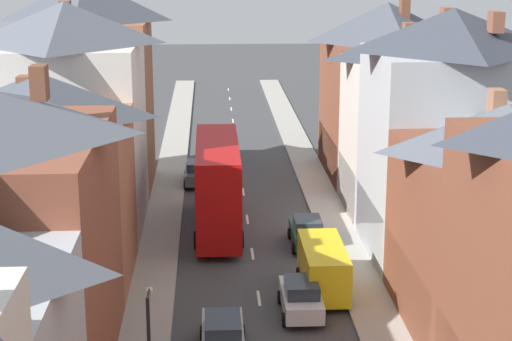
{
  "coord_description": "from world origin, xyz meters",
  "views": [
    {
      "loc": [
        -2.22,
        -13.53,
        16.28
      ],
      "look_at": [
        0.8,
        40.8,
        1.8
      ],
      "focal_mm": 60.0,
      "sensor_mm": 36.0,
      "label": 1
    }
  ],
  "objects_px": {
    "car_parked_left_a": "(307,232)",
    "car_parked_right_a": "(198,172)",
    "double_decker_bus_lead": "(218,184)",
    "delivery_van": "(323,267)",
    "car_near_silver": "(215,150)",
    "car_mid_white": "(301,297)",
    "car_parked_left_b": "(223,335)"
  },
  "relations": [
    {
      "from": "car_parked_left_a",
      "to": "car_parked_right_a",
      "type": "distance_m",
      "value": 14.41
    },
    {
      "from": "double_decker_bus_lead",
      "to": "delivery_van",
      "type": "height_order",
      "value": "double_decker_bus_lead"
    },
    {
      "from": "car_near_silver",
      "to": "car_parked_right_a",
      "type": "distance_m",
      "value": 6.86
    },
    {
      "from": "double_decker_bus_lead",
      "to": "car_mid_white",
      "type": "relative_size",
      "value": 2.71
    },
    {
      "from": "car_near_silver",
      "to": "car_parked_left_a",
      "type": "distance_m",
      "value": 20.35
    },
    {
      "from": "car_parked_right_a",
      "to": "delivery_van",
      "type": "height_order",
      "value": "delivery_van"
    },
    {
      "from": "car_mid_white",
      "to": "car_near_silver",
      "type": "bearing_deg",
      "value": 97.14
    },
    {
      "from": "car_near_silver",
      "to": "car_parked_left_a",
      "type": "relative_size",
      "value": 1.07
    },
    {
      "from": "car_parked_right_a",
      "to": "car_parked_left_b",
      "type": "distance_m",
      "value": 25.77
    },
    {
      "from": "car_parked_left_b",
      "to": "car_mid_white",
      "type": "xyz_separation_m",
      "value": [
        3.6,
        3.72,
        -0.0
      ]
    },
    {
      "from": "car_parked_left_a",
      "to": "car_mid_white",
      "type": "bearing_deg",
      "value": -98.22
    },
    {
      "from": "car_parked_right_a",
      "to": "delivery_van",
      "type": "xyz_separation_m",
      "value": [
        6.2,
        -19.65,
        0.49
      ]
    },
    {
      "from": "car_near_silver",
      "to": "car_parked_right_a",
      "type": "bearing_deg",
      "value": -100.92
    },
    {
      "from": "double_decker_bus_lead",
      "to": "car_near_silver",
      "type": "distance_m",
      "value": 16.97
    },
    {
      "from": "car_near_silver",
      "to": "car_parked_left_b",
      "type": "bearing_deg",
      "value": -90.0
    },
    {
      "from": "car_parked_right_a",
      "to": "car_parked_left_b",
      "type": "height_order",
      "value": "car_parked_right_a"
    },
    {
      "from": "car_near_silver",
      "to": "car_parked_left_a",
      "type": "xyz_separation_m",
      "value": [
        4.9,
        -19.75,
        0.02
      ]
    },
    {
      "from": "car_parked_left_b",
      "to": "car_parked_left_a",
      "type": "bearing_deg",
      "value": 68.94
    },
    {
      "from": "car_near_silver",
      "to": "car_parked_right_a",
      "type": "height_order",
      "value": "car_parked_right_a"
    },
    {
      "from": "car_parked_left_b",
      "to": "double_decker_bus_lead",
      "type": "bearing_deg",
      "value": 90.03
    },
    {
      "from": "car_parked_right_a",
      "to": "delivery_van",
      "type": "bearing_deg",
      "value": -72.49
    },
    {
      "from": "car_parked_left_a",
      "to": "delivery_van",
      "type": "height_order",
      "value": "delivery_van"
    },
    {
      "from": "car_mid_white",
      "to": "delivery_van",
      "type": "bearing_deg",
      "value": 61.14
    },
    {
      "from": "car_mid_white",
      "to": "car_parked_left_a",
      "type": "bearing_deg",
      "value": 81.78
    },
    {
      "from": "car_parked_left_b",
      "to": "car_near_silver",
      "type": "bearing_deg",
      "value": 90.0
    },
    {
      "from": "car_near_silver",
      "to": "car_mid_white",
      "type": "relative_size",
      "value": 1.06
    },
    {
      "from": "double_decker_bus_lead",
      "to": "car_parked_right_a",
      "type": "height_order",
      "value": "double_decker_bus_lead"
    },
    {
      "from": "car_near_silver",
      "to": "car_parked_right_a",
      "type": "relative_size",
      "value": 1.04
    },
    {
      "from": "car_mid_white",
      "to": "delivery_van",
      "type": "xyz_separation_m",
      "value": [
        1.3,
        2.36,
        0.49
      ]
    },
    {
      "from": "car_parked_right_a",
      "to": "double_decker_bus_lead",
      "type": "bearing_deg",
      "value": -82.72
    },
    {
      "from": "car_near_silver",
      "to": "delivery_van",
      "type": "height_order",
      "value": "delivery_van"
    },
    {
      "from": "car_near_silver",
      "to": "car_parked_left_a",
      "type": "bearing_deg",
      "value": -76.07
    }
  ]
}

